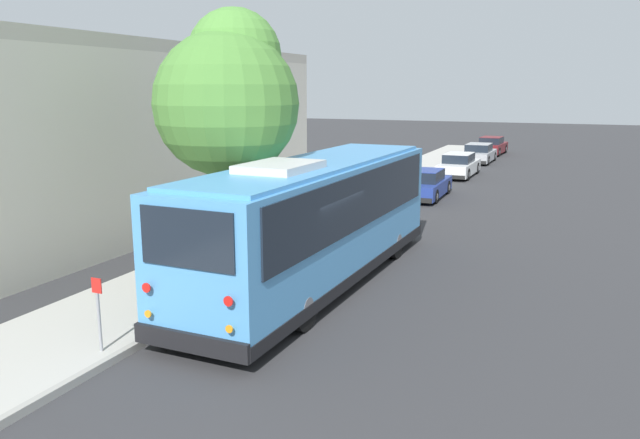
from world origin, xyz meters
The scene contains 13 objects.
ground_plane centered at (0.00, 0.00, 0.00)m, with size 160.00×160.00×0.00m, color #333335.
sidewalk_slab centered at (0.00, 3.24, 0.07)m, with size 80.00×3.10×0.15m, color #B2AFA8.
curb_strip centered at (0.00, 1.62, 0.07)m, with size 80.00×0.14×0.15m, color #9D9A94.
shuttle_bus centered at (1.27, 0.09, 1.76)m, with size 10.90×2.74×3.30m.
parked_sedan_blue centered at (14.78, 0.65, 0.60)m, with size 4.45×1.87×1.29m.
parked_sedan_white centered at (22.33, 0.52, 0.61)m, with size 4.68×1.75×1.31m.
parked_sedan_silver centered at (29.49, 0.58, 0.58)m, with size 4.38×1.86×1.26m.
parked_sedan_maroon centered at (35.01, 0.53, 0.61)m, with size 4.47×1.89×1.32m.
street_tree centered at (1.10, 2.44, 4.72)m, with size 3.68×3.68×6.74m.
sign_post_near centered at (-4.43, 1.94, 0.87)m, with size 0.06×0.22×1.40m.
sign_post_far centered at (-3.04, 1.94, 0.96)m, with size 0.06×0.22×1.56m.
fire_hydrant centered at (8.30, 2.18, 0.55)m, with size 0.22×0.22×0.81m.
building_backdrop centered at (2.46, 10.74, 3.00)m, with size 24.79×8.52×6.39m.
Camera 1 is at (-12.71, -5.99, 4.91)m, focal length 35.00 mm.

